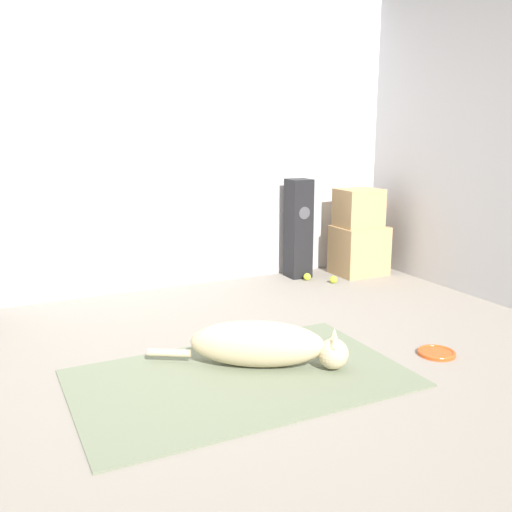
% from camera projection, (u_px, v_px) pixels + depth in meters
% --- Properties ---
extents(ground_plane, '(12.00, 12.00, 0.00)m').
position_uv_depth(ground_plane, '(215.00, 394.00, 2.96)').
color(ground_plane, gray).
extents(wall_back, '(8.00, 0.06, 2.55)m').
position_uv_depth(wall_back, '(112.00, 138.00, 4.52)').
color(wall_back, silver).
rests_on(wall_back, ground_plane).
extents(area_rug, '(1.81, 1.10, 0.01)m').
position_uv_depth(area_rug, '(241.00, 378.00, 3.14)').
color(area_rug, slate).
rests_on(area_rug, ground_plane).
extents(dog, '(1.01, 0.67, 0.27)m').
position_uv_depth(dog, '(264.00, 345.00, 3.26)').
color(dog, beige).
rests_on(dog, area_rug).
extents(frisbee, '(0.23, 0.23, 0.03)m').
position_uv_depth(frisbee, '(436.00, 353.00, 3.47)').
color(frisbee, '#DB511E').
rests_on(frisbee, ground_plane).
extents(cardboard_box_lower, '(0.46, 0.38, 0.45)m').
position_uv_depth(cardboard_box_lower, '(359.00, 250.00, 5.35)').
color(cardboard_box_lower, tan).
rests_on(cardboard_box_lower, ground_plane).
extents(cardboard_box_upper, '(0.39, 0.32, 0.35)m').
position_uv_depth(cardboard_box_upper, '(359.00, 208.00, 5.27)').
color(cardboard_box_upper, tan).
rests_on(cardboard_box_upper, cardboard_box_lower).
extents(floor_speaker, '(0.20, 0.21, 0.90)m').
position_uv_depth(floor_speaker, '(298.00, 229.00, 5.20)').
color(floor_speaker, black).
rests_on(floor_speaker, ground_plane).
extents(tennis_ball_by_boxes, '(0.07, 0.07, 0.07)m').
position_uv_depth(tennis_ball_by_boxes, '(334.00, 280.00, 5.06)').
color(tennis_ball_by_boxes, '#C6E033').
rests_on(tennis_ball_by_boxes, ground_plane).
extents(tennis_ball_near_speaker, '(0.07, 0.07, 0.07)m').
position_uv_depth(tennis_ball_near_speaker, '(307.00, 277.00, 5.16)').
color(tennis_ball_near_speaker, '#C6E033').
rests_on(tennis_ball_near_speaker, ground_plane).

